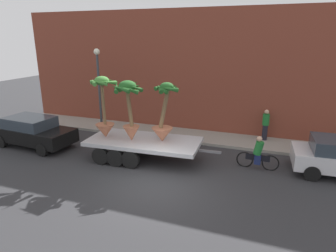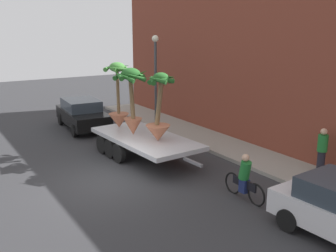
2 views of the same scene
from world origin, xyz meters
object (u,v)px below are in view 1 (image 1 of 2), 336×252
potted_palm_rear (129,107)px  potted_palm_middle (164,118)px  potted_palm_front (104,111)px  cyclist (258,154)px  pedestrian_near_gate (266,124)px  flatbed_trailer (139,143)px  trailing_car (33,131)px  street_lamp (99,79)px

potted_palm_rear → potted_palm_middle: (1.53, 0.40, -0.47)m
potted_palm_front → cyclist: 7.30m
potted_palm_rear → cyclist: bearing=10.5°
potted_palm_rear → potted_palm_front: potted_palm_front is taller
potted_palm_middle → potted_palm_rear: bearing=-165.4°
potted_palm_middle → pedestrian_near_gate: bearing=45.1°
flatbed_trailer → cyclist: cyclist is taller
potted_palm_front → cyclist: bearing=8.3°
flatbed_trailer → cyclist: 5.45m
potted_palm_rear → trailing_car: potted_palm_rear is taller
potted_palm_front → pedestrian_near_gate: (7.17, 4.69, -1.23)m
potted_palm_middle → flatbed_trailer: bearing=-175.2°
street_lamp → cyclist: bearing=-13.8°
potted_palm_front → street_lamp: bearing=125.4°
potted_palm_middle → trailing_car: potted_palm_middle is taller
cyclist → pedestrian_near_gate: 3.68m
potted_palm_rear → trailing_car: bearing=-179.0°
pedestrian_near_gate → potted_palm_rear: bearing=-141.0°
potted_palm_rear → street_lamp: bearing=137.8°
pedestrian_near_gate → street_lamp: size_ratio=0.35×
trailing_car → pedestrian_near_gate: bearing=22.6°
potted_palm_front → pedestrian_near_gate: potted_palm_front is taller
flatbed_trailer → potted_palm_front: potted_palm_front is taller
potted_palm_rear → potted_palm_middle: 1.65m
potted_palm_rear → cyclist: (5.70, 1.06, -1.90)m
potted_palm_rear → trailing_car: size_ratio=0.62×
flatbed_trailer → cyclist: size_ratio=3.44×
potted_palm_front → cyclist: (7.05, 1.03, -1.61)m
flatbed_trailer → potted_palm_front: bearing=-170.6°
pedestrian_near_gate → potted_palm_front: bearing=-146.8°
potted_palm_rear → potted_palm_front: (-1.34, 0.02, -0.30)m
pedestrian_near_gate → flatbed_trailer: bearing=-141.3°
potted_palm_front → cyclist: size_ratio=1.59×
potted_palm_rear → potted_palm_middle: size_ratio=1.02×
trailing_car → flatbed_trailer: bearing=3.7°
cyclist → street_lamp: (-9.42, 2.32, 2.56)m
potted_palm_rear → potted_palm_front: size_ratio=0.96×
potted_palm_front → street_lamp: 4.22m
cyclist → pedestrian_near_gate: (0.13, 3.66, 0.37)m
flatbed_trailer → potted_palm_front: (-1.65, -0.27, 1.51)m
potted_palm_rear → potted_palm_middle: potted_palm_rear is taller
potted_palm_middle → trailing_car: 7.37m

